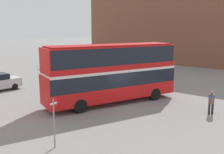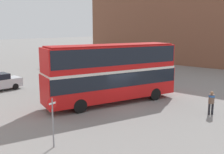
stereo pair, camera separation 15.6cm
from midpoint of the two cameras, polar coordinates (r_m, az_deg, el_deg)
ground_plane at (r=20.40m, az=1.79°, el=-6.21°), size 240.00×240.00×0.00m
building_row_right at (r=47.84m, az=15.73°, el=13.60°), size 9.23×35.48×17.42m
double_decker_bus at (r=20.58m, az=0.22°, el=1.57°), size 11.04×6.17×4.65m
pedestrian_foreground at (r=19.30m, az=21.04°, el=-4.77°), size 0.57×0.57×1.66m
parked_car_kerb_near at (r=34.34m, az=7.24°, el=1.93°), size 4.04×1.78×1.52m
no_entry_sign at (r=13.31m, az=-12.50°, el=-8.07°), size 0.57×0.08×2.57m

